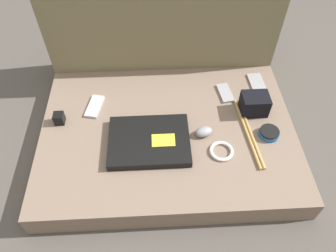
{
  "coord_description": "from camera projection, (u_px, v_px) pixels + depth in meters",
  "views": [
    {
      "loc": [
        -0.04,
        -0.84,
        1.15
      ],
      "look_at": [
        0.0,
        0.0,
        0.13
      ],
      "focal_mm": 35.0,
      "sensor_mm": 36.0,
      "label": 1
    }
  ],
  "objects": [
    {
      "name": "ground_plane",
      "position": [
        168.0,
        144.0,
        1.42
      ],
      "size": [
        8.0,
        8.0,
        0.0
      ],
      "primitive_type": "plane",
      "color": "#4C4742"
    },
    {
      "name": "couch_seat",
      "position": [
        168.0,
        137.0,
        1.38
      ],
      "size": [
        1.04,
        0.74,
        0.11
      ],
      "color": "#7A6656",
      "rests_on": "ground_plane"
    },
    {
      "name": "couch_backrest",
      "position": [
        163.0,
        31.0,
        1.53
      ],
      "size": [
        1.04,
        0.2,
        0.51
      ],
      "color": "#756B4C",
      "rests_on": "ground_plane"
    },
    {
      "name": "laptop",
      "position": [
        149.0,
        141.0,
        1.28
      ],
      "size": [
        0.32,
        0.24,
        0.03
      ],
      "rotation": [
        0.0,
        0.0,
        0.0
      ],
      "color": "black",
      "rests_on": "couch_seat"
    },
    {
      "name": "computer_mouse",
      "position": [
        204.0,
        132.0,
        1.31
      ],
      "size": [
        0.08,
        0.07,
        0.04
      ],
      "rotation": [
        0.0,
        0.0,
        0.3
      ],
      "color": "gray",
      "rests_on": "couch_seat"
    },
    {
      "name": "speaker_puck",
      "position": [
        269.0,
        133.0,
        1.31
      ],
      "size": [
        0.08,
        0.08,
        0.03
      ],
      "color": "#1E569E",
      "rests_on": "couch_seat"
    },
    {
      "name": "phone_silver",
      "position": [
        225.0,
        93.0,
        1.47
      ],
      "size": [
        0.07,
        0.12,
        0.01
      ],
      "rotation": [
        0.0,
        0.0,
        0.14
      ],
      "color": "#99999E",
      "rests_on": "couch_seat"
    },
    {
      "name": "phone_black",
      "position": [
        256.0,
        82.0,
        1.52
      ],
      "size": [
        0.07,
        0.12,
        0.01
      ],
      "rotation": [
        0.0,
        0.0,
        0.05
      ],
      "color": "#99999E",
      "rests_on": "couch_seat"
    },
    {
      "name": "phone_small",
      "position": [
        95.0,
        106.0,
        1.42
      ],
      "size": [
        0.08,
        0.14,
        0.01
      ],
      "rotation": [
        0.0,
        0.0,
        -0.21
      ],
      "color": "#B7B7BC",
      "rests_on": "couch_seat"
    },
    {
      "name": "camera_pouch",
      "position": [
        254.0,
        104.0,
        1.37
      ],
      "size": [
        0.11,
        0.09,
        0.09
      ],
      "color": "black",
      "rests_on": "couch_seat"
    },
    {
      "name": "charger_brick",
      "position": [
        59.0,
        118.0,
        1.35
      ],
      "size": [
        0.04,
        0.04,
        0.05
      ],
      "color": "black",
      "rests_on": "couch_seat"
    },
    {
      "name": "cable_coil",
      "position": [
        221.0,
        151.0,
        1.26
      ],
      "size": [
        0.09,
        0.09,
        0.01
      ],
      "color": "white",
      "rests_on": "couch_seat"
    },
    {
      "name": "drumstick_pair",
      "position": [
        248.0,
        132.0,
        1.32
      ],
      "size": [
        0.06,
        0.36,
        0.01
      ],
      "rotation": [
        0.0,
        0.0,
        0.09
      ],
      "color": "tan",
      "rests_on": "couch_seat"
    }
  ]
}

